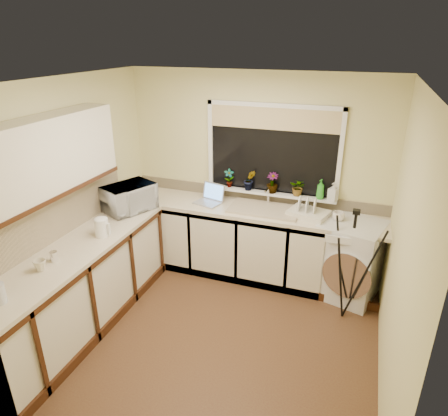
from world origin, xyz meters
The scene contains 33 objects.
floor centered at (0.00, 0.00, 0.00)m, with size 3.20×3.20×0.00m, color brown.
ceiling centered at (0.00, 0.00, 2.45)m, with size 3.20×3.20×0.00m, color white.
wall_back centered at (0.00, 1.50, 1.23)m, with size 3.20×3.20×0.00m, color beige.
wall_front centered at (0.00, -1.50, 1.23)m, with size 3.20×3.20×0.00m, color beige.
wall_left centered at (-1.60, 0.00, 1.23)m, with size 3.00×3.00×0.00m, color beige.
wall_right centered at (1.60, 0.00, 1.23)m, with size 3.00×3.00×0.00m, color beige.
base_cabinet_back centered at (-0.33, 1.20, 0.43)m, with size 2.55×0.60×0.86m, color silver.
base_cabinet_left centered at (-1.30, -0.30, 0.43)m, with size 0.54×2.40×0.86m, color silver.
worktop_back centered at (0.00, 1.20, 0.88)m, with size 3.20×0.60×0.04m, color beige.
worktop_left centered at (-1.30, -0.30, 0.88)m, with size 0.60×2.40×0.04m, color beige.
upper_cabinet centered at (-1.44, -0.45, 1.80)m, with size 0.28×1.90×0.70m, color silver.
splashback_left centered at (-1.59, -0.30, 1.12)m, with size 0.02×2.40×0.45m, color beige.
splashback_back centered at (0.00, 1.49, 0.97)m, with size 3.20×0.02×0.14m, color beige.
window_glass centered at (0.20, 1.49, 1.55)m, with size 1.50×0.02×1.00m, color black.
window_blind centered at (0.20, 1.46, 1.92)m, with size 1.50×0.02×0.25m, color tan.
windowsill centered at (0.20, 1.43, 1.04)m, with size 1.60×0.14×0.03m, color white.
sink centered at (0.20, 1.20, 0.91)m, with size 0.82×0.46×0.03m, color tan.
faucet centered at (0.20, 1.38, 1.02)m, with size 0.03×0.03×0.24m, color silver.
washing_machine centered at (1.21, 1.16, 0.45)m, with size 0.64×0.62×0.90m, color silver.
laptop centered at (-0.49, 1.22, 0.96)m, with size 0.37×0.34×0.23m.
kettle centered at (-1.20, 0.00, 0.99)m, with size 0.14×0.14×0.19m, color white.
dish_rack centered at (0.71, 1.21, 0.93)m, with size 0.43×0.32×0.06m, color beige.
tripod centered at (1.23, 0.71, 0.63)m, with size 0.62×0.62×1.25m, color black, non-canonical shape.
steel_jar centered at (-1.31, -0.58, 0.95)m, with size 0.07×0.07×0.10m, color silver.
microwave centered at (-1.29, 0.67, 1.06)m, with size 0.56×0.38×0.31m, color white.
plant_a centered at (-0.32, 1.43, 1.17)m, with size 0.12×0.08×0.23m, color #999999.
plant_b centered at (-0.05, 1.41, 1.18)m, with size 0.14×0.11×0.25m, color #999999.
plant_c centered at (0.23, 1.42, 1.17)m, with size 0.14×0.14×0.25m, color #999999.
plant_d centered at (0.54, 1.42, 1.15)m, with size 0.19×0.16×0.21m, color #999999.
soap_bottle_green centered at (0.80, 1.41, 1.17)m, with size 0.09×0.09×0.23m, color green.
soap_bottle_clear centered at (0.95, 1.40, 1.16)m, with size 0.10×0.10×0.22m, color #999999.
cup_back centered at (1.04, 1.19, 0.95)m, with size 0.13×0.13×0.10m, color white.
cup_left centered at (-1.31, -0.75, 0.95)m, with size 0.11×0.11×0.10m, color beige.
Camera 1 is at (1.22, -3.06, 2.79)m, focal length 32.32 mm.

